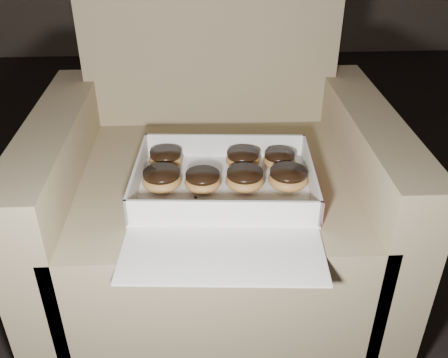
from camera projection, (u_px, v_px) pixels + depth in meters
name	position (u px, v px, depth m)	size (l,w,h in m)	color
floor	(88.00, 339.00, 1.23)	(4.50, 4.50, 0.00)	black
armchair	(215.00, 198.00, 1.27)	(0.83, 0.70, 0.87)	tan
bakery_box	(225.00, 195.00, 1.05)	(0.41, 0.47, 0.06)	white
donut_a	(243.00, 159.00, 1.15)	(0.08, 0.08, 0.04)	#C78E45
donut_b	(279.00, 159.00, 1.15)	(0.07, 0.07, 0.04)	#C78E45
donut_c	(162.00, 179.00, 1.07)	(0.09, 0.09, 0.04)	#C78E45
donut_d	(288.00, 178.00, 1.08)	(0.09, 0.09, 0.04)	#C78E45
donut_e	(166.00, 158.00, 1.15)	(0.08, 0.08, 0.04)	#C78E45
donut_f	(203.00, 181.00, 1.07)	(0.08, 0.08, 0.04)	#C78E45
donut_g	(245.00, 179.00, 1.07)	(0.08, 0.08, 0.04)	#C78E45
crumb_a	(296.00, 207.00, 1.02)	(0.01, 0.01, 0.00)	black
crumb_b	(195.00, 197.00, 1.05)	(0.01, 0.01, 0.00)	black
crumb_c	(168.00, 211.00, 1.01)	(0.01, 0.01, 0.00)	black
crumb_d	(191.00, 207.00, 1.02)	(0.01, 0.01, 0.00)	black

